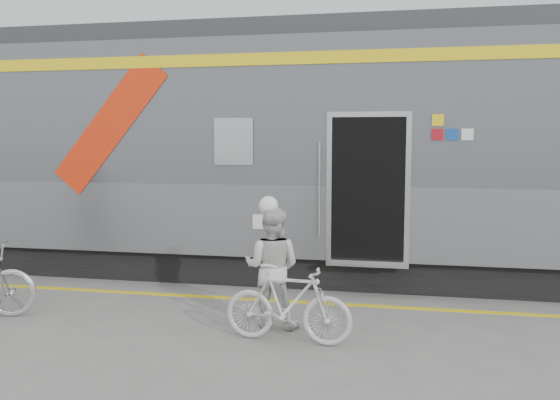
# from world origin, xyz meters

# --- Properties ---
(ground) EXTENTS (90.00, 90.00, 0.00)m
(ground) POSITION_xyz_m (0.00, 0.00, 0.00)
(ground) COLOR slate
(ground) RESTS_ON ground
(train) EXTENTS (24.00, 3.17, 4.10)m
(train) POSITION_xyz_m (-0.53, 4.19, 2.05)
(train) COLOR black
(train) RESTS_ON ground
(safety_strip) EXTENTS (24.00, 0.12, 0.01)m
(safety_strip) POSITION_xyz_m (0.00, 2.15, 0.00)
(safety_strip) COLOR yellow
(safety_strip) RESTS_ON ground
(woman) EXTENTS (0.76, 0.62, 1.47)m
(woman) POSITION_xyz_m (0.61, 1.05, 0.73)
(woman) COLOR silver
(woman) RESTS_ON ground
(bicycle_right) EXTENTS (1.51, 0.55, 0.89)m
(bicycle_right) POSITION_xyz_m (0.91, 0.50, 0.44)
(bicycle_right) COLOR beige
(bicycle_right) RESTS_ON ground
(helmet_woman) EXTENTS (0.23, 0.23, 0.23)m
(helmet_woman) POSITION_xyz_m (0.61, 1.05, 1.58)
(helmet_woman) COLOR white
(helmet_woman) RESTS_ON woman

